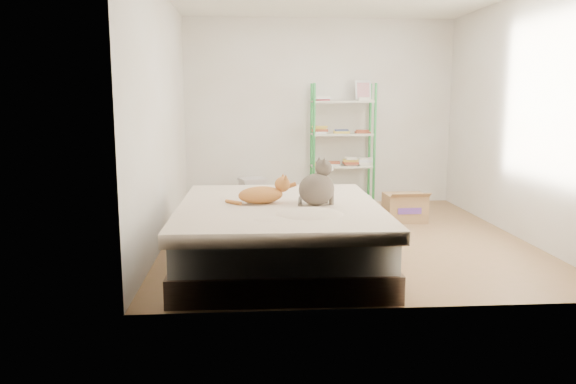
{
  "coord_description": "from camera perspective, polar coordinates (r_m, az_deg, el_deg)",
  "views": [
    {
      "loc": [
        -1.02,
        -5.9,
        1.5
      ],
      "look_at": [
        -0.65,
        -0.67,
        0.62
      ],
      "focal_mm": 35.0,
      "sensor_mm": 36.0,
      "label": 1
    }
  ],
  "objects": [
    {
      "name": "shelf_unit",
      "position": [
        7.92,
        5.59,
        4.75
      ],
      "size": [
        0.88,
        0.36,
        1.74
      ],
      "color": "green",
      "rests_on": "ground"
    },
    {
      "name": "bed",
      "position": [
        5.08,
        -0.89,
        -4.33
      ],
      "size": [
        1.81,
        2.24,
        0.57
      ],
      "rotation": [
        0.0,
        0.0,
        -0.01
      ],
      "color": "brown",
      "rests_on": "ground"
    },
    {
      "name": "cardboard_box",
      "position": [
        7.06,
        11.77,
        -1.52
      ],
      "size": [
        0.5,
        0.48,
        0.39
      ],
      "rotation": [
        0.0,
        0.0,
        0.04
      ],
      "color": "olive",
      "rests_on": "ground"
    },
    {
      "name": "grey_cat",
      "position": [
        4.93,
        2.92,
        0.99
      ],
      "size": [
        0.45,
        0.41,
        0.41
      ],
      "primitive_type": null,
      "rotation": [
        0.0,
        0.0,
        1.98
      ],
      "color": "#766355",
      "rests_on": "bed"
    },
    {
      "name": "white_bin",
      "position": [
        7.85,
        -3.63,
        0.0
      ],
      "size": [
        0.43,
        0.4,
        0.4
      ],
      "rotation": [
        0.0,
        0.0,
        0.34
      ],
      "color": "silver",
      "rests_on": "ground"
    },
    {
      "name": "room",
      "position": [
        5.99,
        5.78,
        7.58
      ],
      "size": [
        3.81,
        4.21,
        2.61
      ],
      "color": "#9A6F4F",
      "rests_on": "ground"
    },
    {
      "name": "orange_cat",
      "position": [
        5.02,
        -2.8,
        -0.07
      ],
      "size": [
        0.53,
        0.37,
        0.2
      ],
      "primitive_type": null,
      "rotation": [
        0.0,
        0.0,
        0.24
      ],
      "color": "#C86C42",
      "rests_on": "bed"
    }
  ]
}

